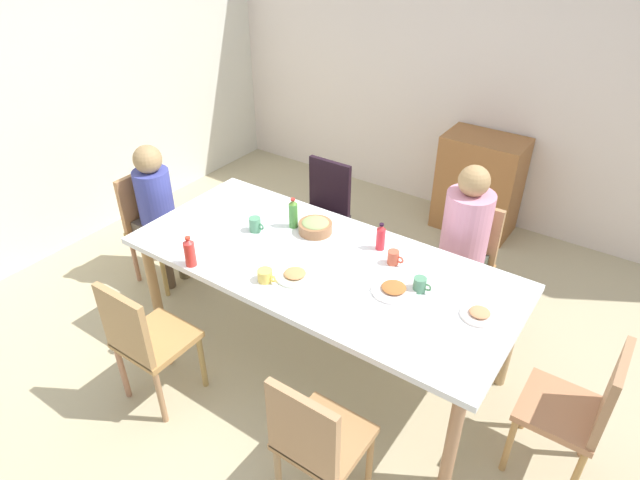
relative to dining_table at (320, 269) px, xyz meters
The scene contains 24 objects.
ground_plane 0.71m from the dining_table, ahead, with size 6.29×6.29×0.00m, color tan.
wall_back 2.56m from the dining_table, 90.00° to the left, with size 5.48×0.12×2.60m, color silver.
wall_left 2.74m from the dining_table, behind, with size 0.12×5.09×2.60m, color silver.
dining_table is the anchor object (origin of this frame).
chair_0 1.12m from the dining_table, 56.46° to the right, with size 0.40×0.40×0.90m.
chair_1 1.12m from the dining_table, 56.46° to the left, with size 0.40×0.40×0.90m.
person_1 1.03m from the dining_table, 53.72° to the left, with size 0.32×0.32×1.25m.
chair_2 1.12m from the dining_table, 123.54° to the left, with size 0.40×0.40×0.90m.
chair_3 1.61m from the dining_table, ahead, with size 0.40×0.40×0.90m.
chair_4 1.12m from the dining_table, 123.54° to the right, with size 0.40×0.40×0.90m.
chair_5 1.61m from the dining_table, behind, with size 0.40×0.40×0.90m.
person_5 1.50m from the dining_table, behind, with size 0.30×0.30×1.17m.
plate_0 1.00m from the dining_table, ahead, with size 0.20×0.20×0.04m.
plate_1 0.52m from the dining_table, ahead, with size 0.26×0.26×0.04m.
plate_2 0.24m from the dining_table, 96.26° to the right, with size 0.23×0.23×0.04m.
bowl_0 0.35m from the dining_table, 130.04° to the left, with size 0.23×0.23×0.09m.
cup_0 0.65m from the dining_table, ahead, with size 0.11×0.07×0.09m.
cup_1 0.39m from the dining_table, 112.43° to the right, with size 0.12×0.09×0.07m.
cup_2 0.46m from the dining_table, 30.33° to the left, with size 0.11×0.07×0.09m.
cup_3 0.56m from the dining_table, behind, with size 0.11×0.08×0.10m.
bottle_0 0.43m from the dining_table, 53.39° to the left, with size 0.06×0.06×0.19m.
bottle_1 0.47m from the dining_table, 148.92° to the left, with size 0.06×0.06×0.22m.
bottle_2 0.80m from the dining_table, 141.89° to the right, with size 0.07×0.07×0.20m.
side_cabinet 2.22m from the dining_table, 83.69° to the left, with size 0.70×0.44×0.90m, color #955F33.
Camera 1 is at (1.56, -2.26, 2.71)m, focal length 30.51 mm.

